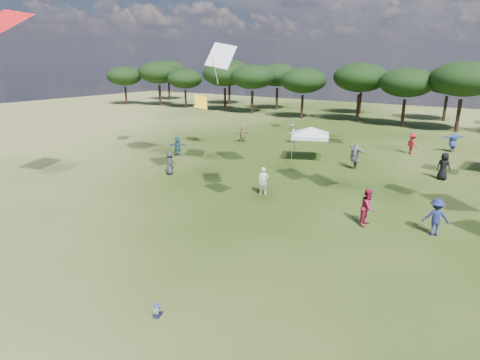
% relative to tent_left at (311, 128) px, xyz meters
% --- Properties ---
extents(ground, '(140.00, 140.00, 0.00)m').
position_rel_tent_left_xyz_m(ground, '(4.74, -23.20, -2.51)').
color(ground, '#364D17').
rests_on(ground, ground).
extents(tree_line, '(108.78, 17.63, 7.77)m').
position_rel_tent_left_xyz_m(tree_line, '(7.13, 24.21, 2.91)').
color(tree_line, black).
rests_on(tree_line, ground).
extents(tent_left, '(5.20, 5.20, 2.94)m').
position_rel_tent_left_xyz_m(tent_left, '(0.00, 0.00, 0.00)').
color(tent_left, gray).
rests_on(tent_left, ground).
extents(toddler, '(0.34, 0.37, 0.46)m').
position_rel_tent_left_xyz_m(toddler, '(4.66, -21.37, -2.31)').
color(toddler, black).
rests_on(toddler, ground).
extents(festival_crowd, '(29.88, 21.35, 1.91)m').
position_rel_tent_left_xyz_m(festival_crowd, '(4.76, -0.23, -1.63)').
color(festival_crowd, '#989153').
rests_on(festival_crowd, ground).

